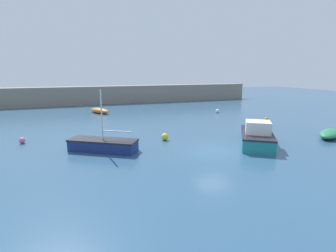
{
  "coord_description": "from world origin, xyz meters",
  "views": [
    {
      "loc": [
        -9.0,
        -15.41,
        5.48
      ],
      "look_at": [
        -1.03,
        6.51,
        0.55
      ],
      "focal_mm": 28.0,
      "sensor_mm": 36.0,
      "label": 1
    }
  ],
  "objects": [
    {
      "name": "sailboat_short_mast",
      "position": [
        -7.25,
        2.61,
        0.43
      ],
      "size": [
        4.83,
        3.83,
        4.27
      ],
      "rotation": [
        0.0,
        0.0,
        2.57
      ],
      "color": "navy",
      "rests_on": "ground_plane"
    },
    {
      "name": "mooring_buoy_pink",
      "position": [
        -12.91,
        6.75,
        0.23
      ],
      "size": [
        0.46,
        0.46,
        0.46
      ],
      "primitive_type": "sphere",
      "color": "#EA668C",
      "rests_on": "ground_plane"
    },
    {
      "name": "open_tender_yellow",
      "position": [
        10.96,
        -0.11,
        0.34
      ],
      "size": [
        3.68,
        2.86,
        0.68
      ],
      "rotation": [
        0.0,
        0.0,
        0.49
      ],
      "color": "#287A4C",
      "rests_on": "ground_plane"
    },
    {
      "name": "rowboat_white_midwater",
      "position": [
        -5.8,
        19.7,
        0.34
      ],
      "size": [
        2.73,
        3.57,
        0.68
      ],
      "rotation": [
        0.0,
        0.0,
        5.24
      ],
      "color": "orange",
      "rests_on": "ground_plane"
    },
    {
      "name": "ground_plane",
      "position": [
        0.0,
        0.0,
        -0.1
      ],
      "size": [
        120.0,
        120.0,
        0.2
      ],
      "primitive_type": "cube",
      "color": "#2D5170"
    },
    {
      "name": "harbor_breakwater",
      "position": [
        0.0,
        30.2,
        1.48
      ],
      "size": [
        45.74,
        2.74,
        2.95
      ],
      "primitive_type": "cube",
      "color": "gray",
      "rests_on": "ground_plane"
    },
    {
      "name": "cabin_cruiser_white",
      "position": [
        3.72,
        0.13,
        0.69
      ],
      "size": [
        4.68,
        5.41,
        1.89
      ],
      "rotation": [
        0.0,
        0.0,
        0.97
      ],
      "color": "teal",
      "rests_on": "ground_plane"
    },
    {
      "name": "mooring_buoy_white",
      "position": [
        8.99,
        14.74,
        0.25
      ],
      "size": [
        0.51,
        0.51,
        0.51
      ],
      "primitive_type": "sphere",
      "color": "white",
      "rests_on": "ground_plane"
    },
    {
      "name": "mooring_buoy_yellow",
      "position": [
        -2.26,
        3.86,
        0.28
      ],
      "size": [
        0.57,
        0.57,
        0.57
      ],
      "primitive_type": "sphere",
      "color": "yellow",
      "rests_on": "ground_plane"
    },
    {
      "name": "mooring_buoy_orange",
      "position": [
        10.81,
        7.47,
        0.24
      ],
      "size": [
        0.49,
        0.49,
        0.49
      ],
      "primitive_type": "sphere",
      "color": "orange",
      "rests_on": "ground_plane"
    }
  ]
}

